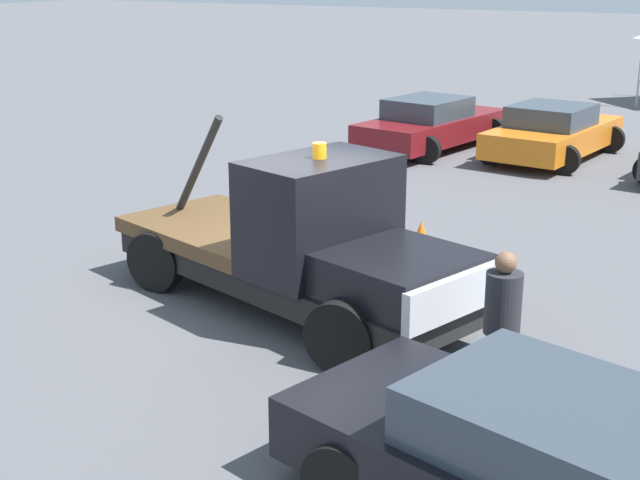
% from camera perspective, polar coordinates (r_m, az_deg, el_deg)
% --- Properties ---
extents(ground_plane, '(160.00, 160.00, 0.00)m').
position_cam_1_polar(ground_plane, '(12.44, -2.02, -4.29)').
color(ground_plane, '#545459').
extents(tow_truck, '(6.05, 3.47, 2.51)m').
position_cam_1_polar(tow_truck, '(11.87, -0.93, -0.54)').
color(tow_truck, black).
rests_on(tow_truck, ground).
extents(person_near_truck, '(0.39, 0.39, 1.74)m').
position_cam_1_polar(person_near_truck, '(9.58, 11.58, -4.94)').
color(person_near_truck, '#847051').
rests_on(person_near_truck, ground).
extents(parked_car_maroon, '(2.93, 4.96, 1.34)m').
position_cam_1_polar(parked_car_maroon, '(23.06, 7.13, 7.37)').
color(parked_car_maroon, maroon).
rests_on(parked_car_maroon, ground).
extents(parked_car_orange, '(2.86, 4.66, 1.34)m').
position_cam_1_polar(parked_car_orange, '(22.45, 14.68, 6.67)').
color(parked_car_orange, orange).
rests_on(parked_car_orange, ground).
extents(traffic_cone, '(0.40, 0.40, 0.55)m').
position_cam_1_polar(traffic_cone, '(14.75, 6.48, 0.16)').
color(traffic_cone, black).
rests_on(traffic_cone, ground).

